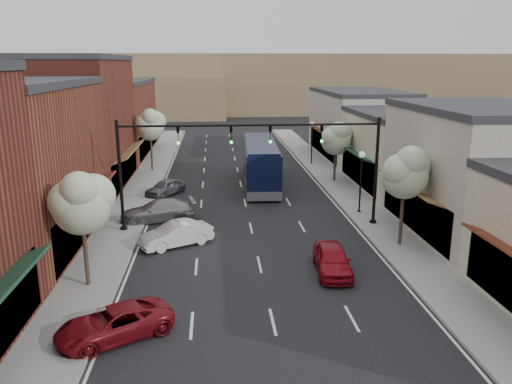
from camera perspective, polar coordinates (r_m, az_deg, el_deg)
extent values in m
plane|color=black|center=(24.65, 0.83, -10.09)|extent=(160.00, 160.00, 0.00)
cube|color=gray|center=(42.49, -13.03, 0.29)|extent=(2.80, 73.00, 0.15)
cube|color=gray|center=(43.37, 9.50, 0.75)|extent=(2.80, 73.00, 0.15)
cube|color=gray|center=(42.31, -11.16, 0.33)|extent=(0.25, 73.00, 0.17)
cube|color=gray|center=(43.05, 7.70, 0.72)|extent=(0.25, 73.00, 0.17)
cube|color=black|center=(30.62, -19.53, -2.77)|extent=(0.60, 11.90, 2.60)
cube|color=#5A2414|center=(30.03, -18.29, -0.02)|extent=(1.07, 9.80, 0.49)
cube|color=maroon|center=(44.26, -20.79, 7.10)|extent=(9.00, 14.00, 10.50)
cube|color=#2D2D30|center=(43.97, -21.44, 14.14)|extent=(9.20, 14.10, 0.40)
cube|color=black|center=(43.88, -15.08, 2.65)|extent=(0.60, 11.90, 2.60)
cube|color=olive|center=(43.47, -14.17, 4.61)|extent=(1.07, 9.80, 0.49)
cube|color=brown|center=(59.85, -16.60, 7.94)|extent=(9.00, 18.00, 8.00)
cube|color=#2D2D30|center=(59.56, -16.90, 11.96)|extent=(9.20, 18.10, 0.40)
cube|color=black|center=(59.45, -12.45, 5.83)|extent=(0.60, 15.30, 2.60)
cube|color=#173B28|center=(59.15, -11.76, 7.29)|extent=(1.07, 12.60, 0.49)
cube|color=#BEB1A3|center=(33.17, 24.21, 1.91)|extent=(8.00, 12.00, 7.50)
cube|color=#2D2D30|center=(32.62, 24.94, 8.69)|extent=(8.20, 12.10, 0.40)
cube|color=black|center=(32.06, 18.01, -1.88)|extent=(0.60, 10.20, 2.60)
cube|color=olive|center=(31.38, 16.88, 0.70)|extent=(1.07, 8.40, 0.49)
cube|color=beige|center=(43.97, 16.68, 4.42)|extent=(8.00, 12.00, 6.00)
cube|color=#2D2D30|center=(43.55, 16.99, 8.56)|extent=(8.20, 12.10, 0.40)
cube|color=black|center=(43.02, 11.95, 2.60)|extent=(0.60, 10.20, 2.60)
cube|color=#173B28|center=(42.52, 11.02, 4.57)|extent=(1.07, 8.40, 0.49)
cube|color=#BEB1A3|center=(57.01, 11.64, 7.44)|extent=(8.00, 16.00, 7.00)
cube|color=#2D2D30|center=(56.69, 11.83, 11.15)|extent=(8.20, 16.10, 0.40)
cube|color=black|center=(56.34, 7.91, 5.57)|extent=(0.60, 13.60, 2.60)
cube|color=#5A2414|center=(55.96, 7.16, 7.08)|extent=(1.07, 11.20, 0.49)
cube|color=#7A6647|center=(112.39, -3.78, 12.35)|extent=(120.00, 30.00, 12.00)
cube|color=#7A6647|center=(103.03, -17.90, 10.39)|extent=(50.00, 20.00, 8.00)
cylinder|color=black|center=(33.54, 13.20, -3.42)|extent=(0.44, 0.44, 0.30)
cylinder|color=black|center=(32.68, 13.54, 2.18)|extent=(0.20, 0.20, 7.00)
cylinder|color=black|center=(31.14, 6.81, 7.67)|extent=(8.00, 0.14, 0.14)
imported|color=black|center=(31.30, 7.50, 6.58)|extent=(0.18, 0.46, 1.10)
sphere|color=#19E533|center=(31.24, 7.52, 5.79)|extent=(0.18, 0.18, 0.18)
imported|color=black|center=(30.78, 1.63, 6.56)|extent=(0.18, 0.46, 1.10)
sphere|color=#19E533|center=(30.72, 1.65, 5.76)|extent=(0.18, 0.18, 0.18)
cylinder|color=black|center=(32.45, -14.85, -4.13)|extent=(0.44, 0.44, 0.30)
cylinder|color=black|center=(31.57, -15.24, 1.64)|extent=(0.20, 0.20, 7.00)
cylinder|color=black|center=(30.56, -8.18, 7.50)|extent=(8.00, 0.14, 0.14)
imported|color=black|center=(30.66, -8.89, 6.37)|extent=(0.18, 0.46, 1.10)
sphere|color=#19E533|center=(30.61, -8.87, 5.56)|extent=(0.18, 0.18, 0.18)
imported|color=black|center=(30.60, -2.87, 6.51)|extent=(0.18, 0.46, 1.10)
sphere|color=#19E533|center=(30.55, -2.85, 5.69)|extent=(0.18, 0.18, 0.18)
cylinder|color=#47382B|center=(29.55, 16.30, -2.61)|extent=(0.20, 0.20, 3.71)
sphere|color=#ACC396|center=(28.97, 16.62, 1.78)|extent=(2.60, 2.60, 2.60)
sphere|color=#ACC396|center=(29.33, 17.39, 2.81)|extent=(2.00, 2.00, 2.00)
sphere|color=#ACC396|center=(28.48, 16.14, 2.32)|extent=(1.90, 1.90, 1.90)
sphere|color=#ACC396|center=(28.37, 17.31, 3.39)|extent=(1.70, 1.70, 1.70)
cylinder|color=#47382B|center=(44.42, 8.99, 3.20)|extent=(0.20, 0.20, 3.33)
sphere|color=#ACC396|center=(44.07, 9.10, 5.85)|extent=(2.60, 2.60, 2.60)
sphere|color=#ACC396|center=(44.42, 9.66, 6.44)|extent=(2.00, 2.00, 2.00)
sphere|color=#ACC396|center=(43.64, 8.70, 6.20)|extent=(1.90, 1.90, 1.90)
sphere|color=#ACC396|center=(43.49, 9.43, 6.83)|extent=(1.70, 1.70, 1.70)
cylinder|color=#47382B|center=(24.62, -18.89, -6.51)|extent=(0.20, 0.20, 3.52)
sphere|color=#ACC396|center=(23.95, -19.32, -1.59)|extent=(2.60, 2.60, 2.60)
sphere|color=#ACC396|center=(23.99, -18.08, -0.36)|extent=(2.00, 2.00, 2.00)
sphere|color=#ACC396|center=(23.69, -20.50, -1.03)|extent=(1.90, 1.90, 1.90)
sphere|color=#ACC396|center=(23.23, -19.56, 0.16)|extent=(1.70, 1.70, 1.70)
cylinder|color=#47382B|center=(49.38, -11.86, 4.51)|extent=(0.20, 0.20, 3.84)
sphere|color=#ACC396|center=(49.03, -12.00, 7.27)|extent=(2.60, 2.60, 2.60)
sphere|color=#ACC396|center=(49.21, -11.41, 7.89)|extent=(2.00, 2.00, 2.00)
sphere|color=#ACC396|center=(48.74, -12.54, 7.62)|extent=(1.90, 1.90, 1.90)
sphere|color=#ACC396|center=(48.42, -12.01, 8.32)|extent=(1.70, 1.70, 1.70)
cylinder|color=black|center=(35.77, 11.68, -2.28)|extent=(0.28, 0.28, 0.20)
cylinder|color=black|center=(35.27, 11.84, 0.67)|extent=(0.12, 0.12, 4.00)
sphere|color=white|center=(34.82, 12.03, 4.22)|extent=(0.44, 0.44, 0.44)
cylinder|color=black|center=(52.28, 6.34, 3.25)|extent=(0.28, 0.28, 0.20)
cylinder|color=black|center=(51.94, 6.39, 5.30)|extent=(0.12, 0.12, 4.00)
sphere|color=white|center=(51.63, 6.46, 7.73)|extent=(0.44, 0.44, 0.44)
cube|color=black|center=(42.96, 0.53, 3.46)|extent=(3.17, 12.31, 3.11)
cube|color=#595B60|center=(43.27, 0.52, 1.58)|extent=(3.20, 12.33, 0.71)
cube|color=black|center=(42.88, 0.53, 4.03)|extent=(3.19, 11.34, 1.12)
cube|color=black|center=(42.68, 0.53, 5.57)|extent=(2.94, 11.81, 0.25)
cube|color=black|center=(36.91, 1.00, 2.62)|extent=(2.12, 0.17, 1.22)
cylinder|color=black|center=(39.08, -0.93, 0.11)|extent=(0.37, 1.07, 1.06)
cylinder|color=black|center=(39.21, 2.58, 0.15)|extent=(0.37, 1.07, 1.06)
cylinder|color=black|center=(47.00, -1.18, 2.59)|extent=(0.37, 1.07, 1.06)
cylinder|color=black|center=(47.11, 1.75, 2.61)|extent=(0.37, 1.07, 1.06)
cylinder|color=black|center=(45.61, -1.14, 2.22)|extent=(0.37, 1.07, 1.06)
cylinder|color=black|center=(45.72, 1.87, 2.24)|extent=(0.37, 1.07, 1.06)
imported|color=maroon|center=(25.53, 8.70, -7.64)|extent=(1.99, 4.27, 1.41)
imported|color=maroon|center=(20.45, -15.90, -14.24)|extent=(4.87, 3.94, 1.23)
imported|color=white|center=(29.20, -9.12, -4.80)|extent=(4.42, 3.28, 1.39)
imported|color=gray|center=(33.87, -11.13, -2.13)|extent=(5.19, 2.84, 1.43)
imported|color=#57585E|center=(40.43, -10.32, 0.52)|extent=(3.39, 3.92, 1.27)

